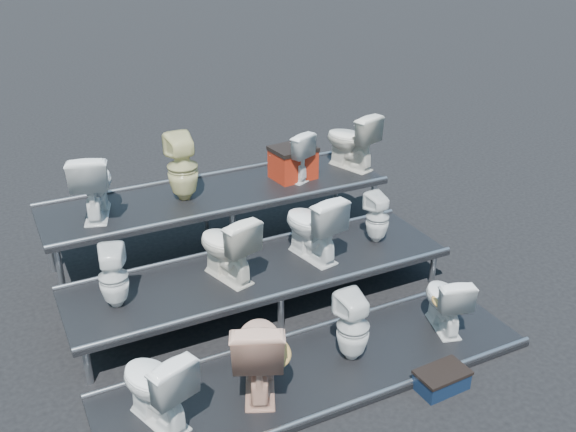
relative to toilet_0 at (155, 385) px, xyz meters
name	(u,v)px	position (x,y,z in m)	size (l,w,h in m)	color
ground	(262,304)	(1.55, 1.30, -0.43)	(80.00, 80.00, 0.00)	black
tier_front	(318,370)	(1.55, 0.00, -0.40)	(4.20, 1.20, 0.06)	black
tier_mid	(262,287)	(1.55, 1.30, -0.20)	(4.20, 1.20, 0.46)	black
tier_back	(219,224)	(1.55, 2.60, 0.00)	(4.20, 1.20, 0.86)	black
toilet_0	(155,385)	(0.00, 0.00, 0.00)	(0.42, 0.73, 0.75)	white
toilet_1	(258,350)	(0.93, 0.00, 0.04)	(0.46, 0.81, 0.83)	tan
toilet_2	(353,327)	(1.92, 0.00, -0.02)	(0.32, 0.32, 0.70)	white
toilet_3	(445,300)	(3.03, 0.00, -0.05)	(0.36, 0.64, 0.65)	white
toilet_4	(113,277)	(-0.01, 1.30, 0.34)	(0.29, 0.29, 0.64)	white
toilet_5	(227,246)	(1.16, 1.30, 0.40)	(0.42, 0.73, 0.74)	silver
toilet_6	(312,225)	(2.18, 1.30, 0.42)	(0.44, 0.76, 0.78)	white
toilet_7	(377,218)	(3.04, 1.30, 0.32)	(0.27, 0.27, 0.60)	white
toilet_8	(93,184)	(0.11, 2.60, 0.81)	(0.43, 0.75, 0.77)	white
toilet_9	(182,167)	(1.14, 2.60, 0.83)	(0.36, 0.37, 0.80)	beige
toilet_10	(288,155)	(2.52, 2.60, 0.75)	(0.36, 0.63, 0.65)	white
toilet_11	(351,140)	(3.45, 2.60, 0.80)	(0.42, 0.74, 0.76)	silver
red_crate	(293,164)	(2.60, 2.60, 0.61)	(0.51, 0.41, 0.37)	maroon
step_stool	(442,381)	(2.46, -0.70, -0.35)	(0.47, 0.28, 0.17)	black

